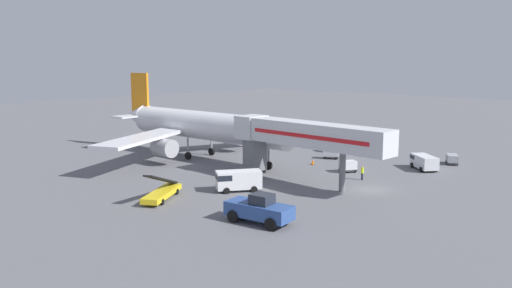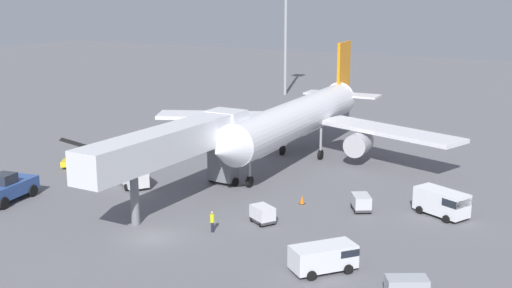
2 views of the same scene
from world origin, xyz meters
TOP-DOWN VIEW (x-y plane):
  - ground_plane at (0.00, 0.00)m, footprint 300.00×300.00m
  - airplane_at_gate at (-0.18, 27.91)m, footprint 36.94×38.06m
  - jet_bridge at (-2.71, 7.78)m, footprint 3.77×21.05m
  - pushback_tug at (-16.81, 0.95)m, footprint 3.40×6.32m
  - belt_loader_truck at (-17.89, 13.62)m, footprint 6.81×5.17m
  - service_van_near_left at (14.30, 0.58)m, footprint 4.39×4.71m
  - service_van_mid_left at (-10.25, 10.35)m, footprint 5.16×4.37m
  - service_van_mid_right at (18.73, 15.62)m, footprint 4.99×3.82m
  - baggage_cart_far_right at (12.20, 13.73)m, footprint 2.35×2.61m
  - baggage_cart_rear_right at (20.32, -0.68)m, footprint 2.92×2.46m
  - baggage_cart_near_center at (6.15, 6.90)m, footprint 2.43×2.20m
  - ground_crew_worker_foreground at (3.60, 3.22)m, footprint 0.36×0.36m
  - safety_cone_alpha at (6.91, 13.04)m, footprint 0.51×0.51m
  - apron_light_mast at (-21.97, 68.80)m, footprint 2.40×2.40m

SIDE VIEW (x-z plane):
  - ground_plane at x=0.00m, z-range 0.00..0.00m
  - safety_cone_alpha at x=6.91m, z-range 0.00..0.76m
  - baggage_cart_rear_right at x=20.32m, z-range 0.08..1.41m
  - belt_loader_truck at x=-17.89m, z-range -0.86..2.40m
  - baggage_cart_far_right at x=12.20m, z-range 0.08..1.50m
  - baggage_cart_near_center at x=6.15m, z-range 0.08..1.55m
  - ground_crew_worker_foreground at x=3.60m, z-range 0.05..1.77m
  - service_van_near_left at x=14.30m, z-range 0.15..2.01m
  - pushback_tug at x=-16.81m, z-range -0.10..2.57m
  - service_van_mid_left at x=-10.25m, z-range 0.15..2.36m
  - service_van_mid_right at x=18.73m, z-range 0.15..2.40m
  - airplane_at_gate at x=-0.18m, z-range -1.39..10.75m
  - jet_bridge at x=-2.71m, z-range 1.86..9.13m
  - apron_light_mast at x=-21.97m, z-range 4.79..28.44m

